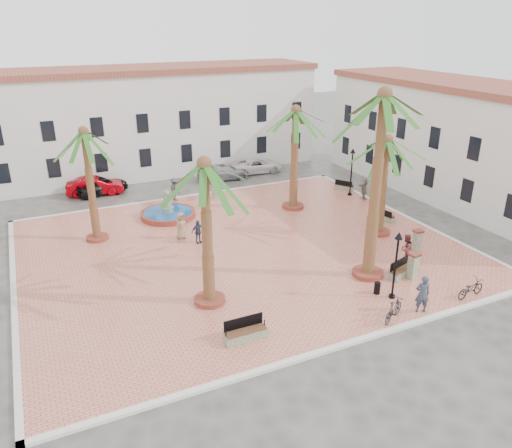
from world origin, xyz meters
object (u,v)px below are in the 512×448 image
at_px(litter_bin, 377,288).
at_px(pedestrian_north, 175,189).
at_px(bench_ne, 344,187).
at_px(palm_nw, 85,144).
at_px(lamppost_e, 352,164).
at_px(bollard_e, 417,241).
at_px(bicycle_b, 394,310).
at_px(lamppost_s, 397,254).
at_px(car_red, 95,186).
at_px(pedestrian_east, 364,189).
at_px(cyclist_a, 422,294).
at_px(car_white, 257,166).
at_px(palm_s, 383,115).
at_px(bollard_se, 413,266).
at_px(cyclist_b, 406,249).
at_px(bench_e, 384,217).
at_px(car_silver, 223,172).
at_px(bicycle_a, 471,288).
at_px(pedestrian_fountain_a, 181,226).
at_px(palm_sw, 205,181).
at_px(palm_e, 386,152).
at_px(bollard_n, 214,191).
at_px(bench_s, 245,334).
at_px(fountain, 168,213).
at_px(car_black, 101,185).
at_px(palm_ne, 295,122).
at_px(pedestrian_fountain_b, 198,232).
at_px(bench_se, 401,271).

bearing_deg(litter_bin, pedestrian_north, 105.90).
bearing_deg(litter_bin, bench_ne, 61.15).
distance_m(palm_nw, lamppost_e, 20.29).
relative_size(bollard_e, bicycle_b, 0.80).
height_order(lamppost_s, car_red, lamppost_s).
bearing_deg(pedestrian_east, cyclist_a, -6.47).
relative_size(cyclist_a, pedestrian_north, 1.07).
xyz_separation_m(cyclist_a, car_white, (3.15, 25.39, -0.46)).
relative_size(palm_s, bollard_se, 6.77).
bearing_deg(pedestrian_north, cyclist_b, -167.23).
bearing_deg(bench_e, car_silver, 12.16).
distance_m(bicycle_a, car_silver, 25.02).
bearing_deg(car_red, pedestrian_fountain_a, -153.33).
height_order(palm_sw, palm_e, palm_sw).
distance_m(palm_sw, car_red, 21.03).
bearing_deg(cyclist_a, bollard_n, -56.60).
distance_m(litter_bin, car_white, 23.43).
relative_size(bench_s, litter_bin, 3.10).
relative_size(fountain, car_red, 0.87).
bearing_deg(cyclist_b, palm_e, -131.05).
distance_m(bench_e, car_black, 22.72).
relative_size(palm_e, bench_e, 4.05).
relative_size(bollard_se, pedestrian_north, 0.83).
xyz_separation_m(bench_s, bollard_se, (10.61, 1.25, 0.49)).
xyz_separation_m(palm_e, car_black, (-15.25, 16.67, -4.98)).
distance_m(fountain, bollard_n, 5.04).
relative_size(pedestrian_fountain_a, car_white, 0.37).
bearing_deg(palm_nw, pedestrian_north, 37.19).
relative_size(palm_ne, pedestrian_fountain_b, 4.95).
relative_size(palm_s, lamppost_s, 2.80).
height_order(palm_ne, pedestrian_east, palm_ne).
height_order(lamppost_e, pedestrian_east, lamppost_e).
bearing_deg(bollard_e, pedestrian_fountain_b, 148.94).
bearing_deg(bench_s, litter_bin, 5.80).
distance_m(bench_se, bollard_se, 0.78).
bearing_deg(pedestrian_north, pedestrian_fountain_a, 150.13).
distance_m(cyclist_a, cyclist_b, 5.35).
height_order(palm_s, pedestrian_fountain_b, palm_s).
xyz_separation_m(cyclist_a, pedestrian_north, (-6.11, 20.80, -0.06)).
xyz_separation_m(lamppost_e, pedestrian_east, (0.37, -1.31, -1.75)).
height_order(bench_se, pedestrian_fountain_b, pedestrian_fountain_b).
xyz_separation_m(bench_s, car_white, (11.83, 23.85, 0.22)).
xyz_separation_m(lamppost_e, bicycle_b, (-8.75, -15.93, -2.07)).
distance_m(pedestrian_fountain_a, pedestrian_north, 7.63).
height_order(palm_ne, car_black, palm_ne).
xyz_separation_m(palm_sw, palm_e, (13.23, 3.40, -0.81)).
bearing_deg(car_red, bicycle_b, -148.96).
bearing_deg(bench_se, pedestrian_north, 96.39).
xyz_separation_m(bench_e, bollard_e, (-1.63, -5.05, 0.52)).
xyz_separation_m(bench_ne, lamppost_e, (-0.35, -1.33, 2.38)).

